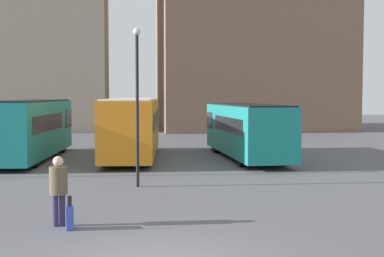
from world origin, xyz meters
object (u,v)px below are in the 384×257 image
lamp_post_0 (137,94)px  bus_0 (30,127)px  traveler (58,185)px  suitcase (70,217)px  bus_2 (246,129)px  bus_1 (132,126)px

lamp_post_0 → bus_0: bearing=120.7°
traveler → suitcase: bearing=-151.1°
bus_2 → lamp_post_0: lamp_post_0 is taller
bus_1 → bus_2: 6.21m
bus_2 → suitcase: bearing=150.2°
bus_0 → bus_2: bus_0 is taller
bus_0 → bus_1: size_ratio=1.02×
suitcase → bus_1: bearing=-15.7°
traveler → suitcase: traveler is taller
bus_0 → traveler: size_ratio=5.95×
suitcase → bus_0: bearing=4.1°
bus_1 → traveler: size_ratio=5.86×
traveler → lamp_post_0: bearing=-29.8°
bus_0 → bus_2: 11.67m
bus_0 → lamp_post_0: bearing=-145.2°
bus_1 → suitcase: size_ratio=12.08×
bus_2 → bus_1: bearing=81.1°
bus_1 → suitcase: 15.71m
bus_2 → traveler: 16.54m
bus_1 → bus_2: size_ratio=1.02×
bus_0 → bus_1: bus_1 is taller
traveler → suitcase: (0.32, -0.41, -0.78)m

